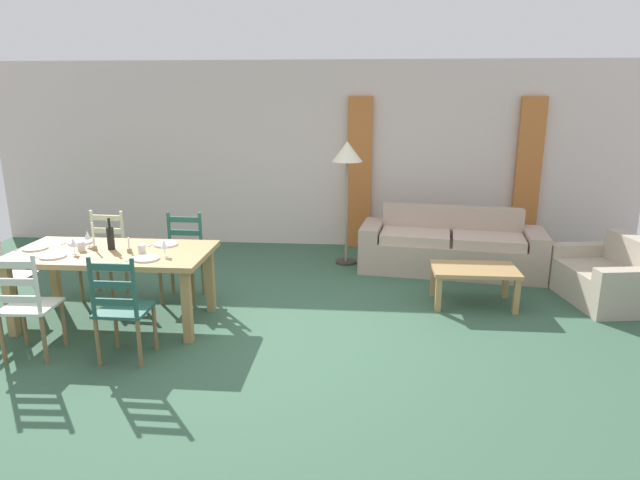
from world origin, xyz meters
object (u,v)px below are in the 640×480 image
object	(u,v)px
wine_glass_near_left	(73,243)
standing_lamp	(347,159)
coffee_cup_primary	(142,249)
couch	(450,248)
dining_chair_far_left	(105,255)
coffee_cup_secondary	(81,246)
dining_chair_near_right	(122,308)
dining_table	(112,259)
dining_chair_head_west	(3,275)
wine_bottle	(111,238)
dining_chair_far_right	(183,257)
wine_glass_far_left	(87,236)
dining_chair_near_left	(27,305)
coffee_table	(474,273)
wine_glass_near_right	(164,245)
armchair_upholstered	(610,279)

from	to	relation	value
wine_glass_near_left	standing_lamp	xyz separation A→B (m)	(2.50, 2.34, 0.55)
coffee_cup_primary	couch	distance (m)	3.87
dining_chair_far_left	standing_lamp	xyz separation A→B (m)	(2.66, 1.46, 0.93)
coffee_cup_secondary	standing_lamp	world-z (taller)	standing_lamp
dining_chair_near_right	coffee_cup_secondary	size ratio (longest dim) A/B	10.67
dining_table	coffee_cup_primary	bearing A→B (deg)	-12.37
dining_chair_near_right	coffee_cup_secondary	bearing A→B (deg)	133.38
dining_chair_head_west	wine_bottle	size ratio (longest dim) A/B	3.04
wine_glass_near_left	couch	world-z (taller)	wine_glass_near_left
dining_chair_far_right	wine_glass_far_left	world-z (taller)	dining_chair_far_right
dining_table	couch	size ratio (longest dim) A/B	0.80
dining_chair_near_left	dining_chair_head_west	size ratio (longest dim) A/B	1.00
coffee_cup_secondary	coffee_table	xyz separation A→B (m)	(3.93, 0.82, -0.44)
wine_glass_near_left	couch	xyz separation A→B (m)	(3.86, 2.16, -0.57)
dining_chair_head_west	coffee_cup_primary	bearing A→B (deg)	-1.92
wine_glass_near_left	wine_glass_near_right	world-z (taller)	same
dining_table	dining_chair_far_left	size ratio (longest dim) A/B	1.98
dining_chair_near_right	wine_glass_near_right	size ratio (longest dim) A/B	5.96
wine_bottle	standing_lamp	xyz separation A→B (m)	(2.22, 2.15, 0.54)
dining_chair_near_left	wine_glass_near_left	size ratio (longest dim) A/B	5.96
dining_chair_near_right	wine_glass_far_left	world-z (taller)	dining_chair_near_right
dining_chair_near_right	wine_glass_near_left	distance (m)	1.04
dining_chair_head_west	dining_chair_near_left	bearing A→B (deg)	-46.22
dining_chair_near_right	coffee_cup_primary	size ratio (longest dim) A/B	10.67
wine_glass_far_left	coffee_table	distance (m)	4.03
wine_glass_near_right	coffee_table	xyz separation A→B (m)	(3.05, 0.94, -0.51)
wine_bottle	couch	distance (m)	4.13
dining_chair_far_left	coffee_cup_primary	distance (m)	1.18
standing_lamp	dining_table	bearing A→B (deg)	-135.00
dining_chair_near_right	wine_glass_near_left	size ratio (longest dim) A/B	5.96
wine_glass_near_right	coffee_cup_secondary	size ratio (longest dim) A/B	1.79
wine_glass_near_right	wine_glass_far_left	xyz separation A→B (m)	(-0.89, 0.27, 0.00)
dining_chair_near_right	wine_glass_near_right	world-z (taller)	dining_chair_near_right
dining_chair_near_right	coffee_table	world-z (taller)	dining_chair_near_right
wine_glass_far_left	couch	world-z (taller)	wine_glass_far_left
dining_chair_head_west	coffee_table	xyz separation A→B (m)	(4.78, 0.83, -0.12)
wine_glass_far_left	armchair_upholstered	bearing A→B (deg)	9.62
dining_table	dining_chair_head_west	distance (m)	1.15
dining_chair_near_left	wine_glass_near_left	xyz separation A→B (m)	(0.12, 0.64, 0.38)
dining_chair_head_west	couch	world-z (taller)	dining_chair_head_west
wine_bottle	coffee_cup_primary	distance (m)	0.39
dining_chair_near_right	dining_chair_far_left	size ratio (longest dim) A/B	1.00
coffee_table	standing_lamp	world-z (taller)	standing_lamp
dining_chair_near_right	wine_bottle	bearing A→B (deg)	118.40
wine_glass_near_right	coffee_cup_primary	distance (m)	0.26
standing_lamp	dining_chair_far_right	bearing A→B (deg)	-139.91
dining_chair_far_right	armchair_upholstered	xyz separation A→B (m)	(4.72, 0.34, -0.23)
dining_chair_far_left	dining_chair_head_west	xyz separation A→B (m)	(-0.68, -0.76, 0.00)
wine_bottle	coffee_table	distance (m)	3.77
dining_chair_near_right	wine_glass_far_left	size ratio (longest dim) A/B	5.96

